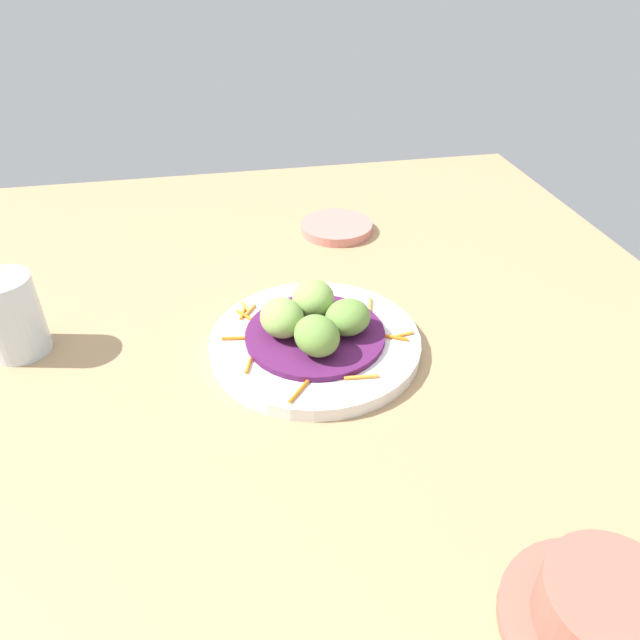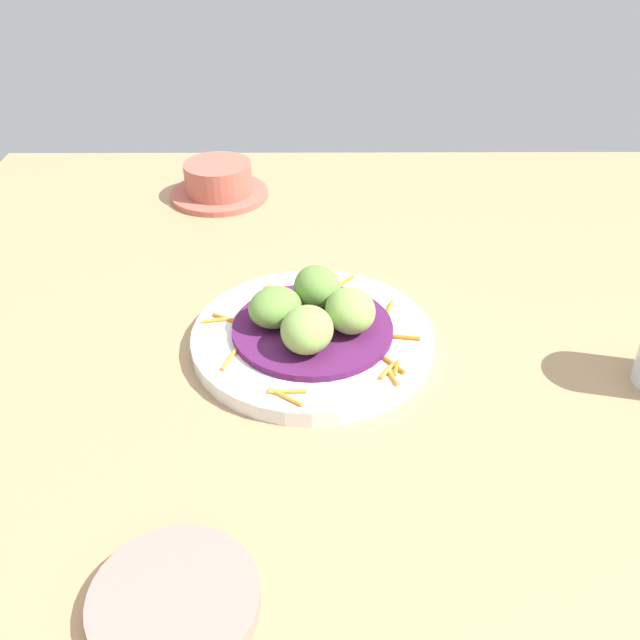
% 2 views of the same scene
% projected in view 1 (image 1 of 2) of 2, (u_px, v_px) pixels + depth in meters
% --- Properties ---
extents(table_surface, '(1.10, 1.10, 0.02)m').
position_uv_depth(table_surface, '(267.00, 347.00, 0.69)').
color(table_surface, tan).
rests_on(table_surface, ground).
extents(main_plate, '(0.24, 0.24, 0.02)m').
position_uv_depth(main_plate, '(315.00, 342.00, 0.66)').
color(main_plate, white).
rests_on(main_plate, table_surface).
extents(cabbage_bed, '(0.16, 0.16, 0.01)m').
position_uv_depth(cabbage_bed, '(315.00, 334.00, 0.66)').
color(cabbage_bed, '#51194C').
rests_on(cabbage_bed, main_plate).
extents(carrot_garnish, '(0.22, 0.22, 0.00)m').
position_uv_depth(carrot_garnish, '(307.00, 327.00, 0.67)').
color(carrot_garnish, orange).
rests_on(carrot_garnish, main_plate).
extents(guac_scoop_left, '(0.06, 0.06, 0.04)m').
position_uv_depth(guac_scoop_left, '(313.00, 299.00, 0.67)').
color(guac_scoop_left, '#84A851').
rests_on(guac_scoop_left, cabbage_bed).
extents(guac_scoop_center, '(0.06, 0.06, 0.04)m').
position_uv_depth(guac_scoop_center, '(282.00, 318.00, 0.64)').
color(guac_scoop_center, '#84A851').
rests_on(guac_scoop_center, cabbage_bed).
extents(guac_scoop_right, '(0.06, 0.07, 0.04)m').
position_uv_depth(guac_scoop_right, '(317.00, 336.00, 0.61)').
color(guac_scoop_right, olive).
rests_on(guac_scoop_right, cabbage_bed).
extents(guac_scoop_back, '(0.07, 0.07, 0.04)m').
position_uv_depth(guac_scoop_back, '(348.00, 317.00, 0.65)').
color(guac_scoop_back, olive).
rests_on(guac_scoop_back, cabbage_bed).
extents(side_plate_small, '(0.11, 0.11, 0.01)m').
position_uv_depth(side_plate_small, '(337.00, 227.00, 0.91)').
color(side_plate_small, tan).
rests_on(side_plate_small, table_surface).
extents(terracotta_bowl, '(0.14, 0.14, 0.05)m').
position_uv_depth(terracotta_bowl, '(606.00, 615.00, 0.39)').
color(terracotta_bowl, '#B75B4C').
rests_on(terracotta_bowl, table_surface).
extents(water_glass, '(0.06, 0.06, 0.09)m').
position_uv_depth(water_glass, '(12.00, 316.00, 0.64)').
color(water_glass, silver).
rests_on(water_glass, table_surface).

